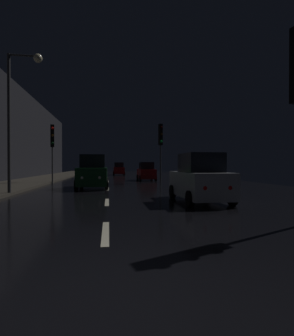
% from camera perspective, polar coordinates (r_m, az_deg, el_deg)
% --- Properties ---
extents(ground, '(26.36, 84.00, 0.02)m').
position_cam_1_polar(ground, '(27.68, -8.26, -2.63)').
color(ground, black).
extents(sidewalk_left, '(4.40, 84.00, 0.15)m').
position_cam_1_polar(sidewalk_left, '(28.56, -22.42, -2.40)').
color(sidewalk_left, '#38332B').
rests_on(sidewalk_left, ground).
extents(lane_centerline, '(0.16, 21.77, 0.01)m').
position_cam_1_polar(lane_centerline, '(15.22, -8.39, -5.18)').
color(lane_centerline, beige).
rests_on(lane_centerline, ground).
extents(traffic_light_far_right, '(0.36, 0.48, 5.25)m').
position_cam_1_polar(traffic_light_far_right, '(24.26, 2.89, 6.03)').
color(traffic_light_far_right, '#38383A').
rests_on(traffic_light_far_right, ground).
extents(traffic_light_far_left, '(0.37, 0.48, 5.00)m').
position_cam_1_polar(traffic_light_far_left, '(24.34, -19.43, 5.50)').
color(traffic_light_far_left, '#38383A').
rests_on(traffic_light_far_left, ground).
extents(streetlamp_overhead, '(1.70, 0.44, 7.19)m').
position_cam_1_polar(streetlamp_overhead, '(15.37, -25.57, 12.67)').
color(streetlamp_overhead, '#2D2D30').
rests_on(streetlamp_overhead, ground).
extents(car_approaching_headlights, '(2.05, 4.44, 2.24)m').
position_cam_1_polar(car_approaching_headlights, '(18.43, -11.37, -1.02)').
color(car_approaching_headlights, '#0F3819').
rests_on(car_approaching_headlights, ground).
extents(car_distant_taillights, '(1.83, 3.96, 2.00)m').
position_cam_1_polar(car_distant_taillights, '(43.03, -5.99, -0.27)').
color(car_distant_taillights, maroon).
rests_on(car_distant_taillights, ground).
extents(car_parked_right_far, '(1.70, 3.69, 1.86)m').
position_cam_1_polar(car_parked_right_far, '(27.46, -0.15, -0.86)').
color(car_parked_right_far, maroon).
rests_on(car_parked_right_far, ground).
extents(car_parked_right_near, '(1.86, 4.03, 2.03)m').
position_cam_1_polar(car_parked_right_near, '(11.60, 11.05, -2.40)').
color(car_parked_right_near, '#A5A8AD').
rests_on(car_parked_right_near, ground).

